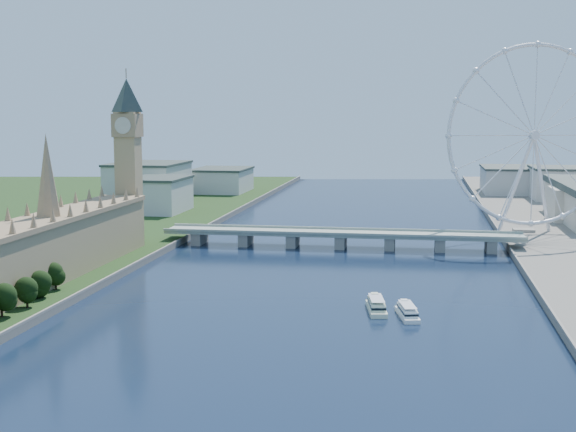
# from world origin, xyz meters

# --- Properties ---
(parliament_range) EXTENTS (24.00, 200.00, 70.00)m
(parliament_range) POSITION_xyz_m (-128.00, 170.00, 18.48)
(parliament_range) COLOR tan
(parliament_range) RESTS_ON ground
(big_ben) EXTENTS (20.02, 20.02, 110.00)m
(big_ben) POSITION_xyz_m (-128.00, 278.00, 66.57)
(big_ben) COLOR tan
(big_ben) RESTS_ON ground
(westminster_bridge) EXTENTS (220.00, 22.00, 9.50)m
(westminster_bridge) POSITION_xyz_m (0.00, 300.00, 6.63)
(westminster_bridge) COLOR gray
(westminster_bridge) RESTS_ON ground
(london_eye) EXTENTS (113.60, 39.12, 124.30)m
(london_eye) POSITION_xyz_m (119.98, 355.08, 67.52)
(london_eye) COLOR silver
(london_eye) RESTS_ON ground
(city_skyline) EXTENTS (505.00, 280.00, 32.00)m
(city_skyline) POSITION_xyz_m (39.22, 560.08, 16.96)
(city_skyline) COLOR beige
(city_skyline) RESTS_ON ground
(tour_boat_near) EXTENTS (11.60, 29.20, 6.27)m
(tour_boat_near) POSITION_xyz_m (30.34, 142.72, 0.00)
(tour_boat_near) COLOR #E1EAC3
(tour_boat_near) RESTS_ON ground
(tour_boat_far) EXTENTS (11.88, 27.38, 5.84)m
(tour_boat_far) POSITION_xyz_m (43.34, 134.99, 0.00)
(tour_boat_far) COLOR white
(tour_boat_far) RESTS_ON ground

